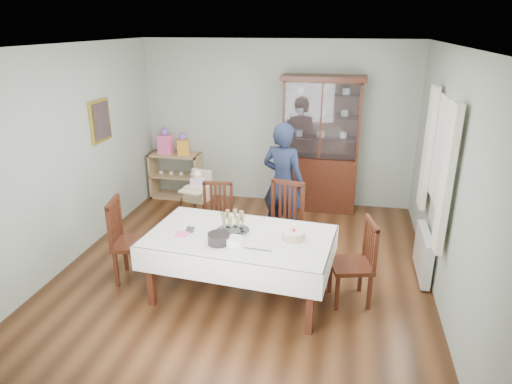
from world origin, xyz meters
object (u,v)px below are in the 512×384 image
(chair_end_left, at_px, (134,256))
(birthday_cake, at_px, (294,236))
(chair_far_right, at_px, (282,239))
(dining_table, at_px, (240,266))
(gift_bag_orange, at_px, (183,145))
(chair_far_left, at_px, (217,232))
(champagne_tray, at_px, (233,226))
(high_chair, at_px, (199,208))
(gift_bag_pink, at_px, (165,142))
(china_cabinet, at_px, (321,143))
(woman, at_px, (283,183))
(chair_end_right, at_px, (351,278))
(sideboard, at_px, (176,175))

(chair_end_left, xyz_separation_m, birthday_cake, (1.93, -0.13, 0.51))
(birthday_cake, bearing_deg, chair_far_right, 105.38)
(dining_table, bearing_deg, gift_bag_orange, 120.50)
(dining_table, distance_m, chair_far_left, 1.14)
(chair_end_left, relative_size, birthday_cake, 3.52)
(chair_end_left, relative_size, champagne_tray, 2.75)
(high_chair, distance_m, gift_bag_pink, 1.75)
(china_cabinet, height_order, chair_far_left, china_cabinet)
(dining_table, xyz_separation_m, gift_bag_orange, (-1.67, 2.83, 0.58))
(chair_far_left, relative_size, woman, 0.55)
(chair_far_left, xyz_separation_m, champagne_tray, (0.46, -0.92, 0.55))
(chair_far_left, xyz_separation_m, birthday_cake, (1.15, -1.00, 0.53))
(high_chair, bearing_deg, champagne_tray, -43.88)
(birthday_cake, bearing_deg, china_cabinet, 88.41)
(chair_end_right, xyz_separation_m, gift_bag_pink, (-3.21, 2.68, 0.71))
(china_cabinet, distance_m, gift_bag_pink, 2.66)
(chair_end_left, height_order, woman, woman)
(china_cabinet, xyz_separation_m, chair_far_left, (-1.22, -1.84, -0.84))
(high_chair, xyz_separation_m, birthday_cake, (1.57, -1.55, 0.44))
(chair_far_left, height_order, woman, woman)
(sideboard, xyz_separation_m, high_chair, (0.85, -1.31, -0.02))
(sideboard, distance_m, chair_end_right, 4.08)
(china_cabinet, xyz_separation_m, high_chair, (-1.65, -1.29, -0.75))
(chair_far_left, xyz_separation_m, chair_end_left, (-0.78, -0.87, 0.02))
(birthday_cake, distance_m, gift_bag_orange, 3.63)
(chair_far_left, distance_m, gift_bag_pink, 2.44)
(chair_far_left, height_order, chair_end_left, chair_end_left)
(sideboard, relative_size, gift_bag_orange, 2.49)
(high_chair, bearing_deg, sideboard, 137.69)
(chair_far_left, bearing_deg, chair_end_left, -138.68)
(dining_table, relative_size, chair_end_right, 2.19)
(dining_table, bearing_deg, woman, 80.76)
(woman, bearing_deg, chair_end_right, 144.53)
(chair_far_right, bearing_deg, gift_bag_orange, 148.54)
(champagne_tray, bearing_deg, chair_far_left, 116.74)
(china_cabinet, relative_size, champagne_tray, 5.91)
(birthday_cake, bearing_deg, sideboard, 130.27)
(chair_far_right, height_order, woman, woman)
(china_cabinet, bearing_deg, chair_end_left, -126.58)
(woman, bearing_deg, chair_end_left, 61.36)
(sideboard, relative_size, birthday_cake, 3.13)
(champagne_tray, bearing_deg, birthday_cake, -6.46)
(dining_table, bearing_deg, chair_end_right, 7.28)
(sideboard, height_order, gift_bag_pink, gift_bag_pink)
(chair_far_left, relative_size, chair_far_right, 0.90)
(sideboard, bearing_deg, woman, -32.03)
(chair_end_right, height_order, high_chair, high_chair)
(chair_end_right, distance_m, gift_bag_orange, 4.00)
(high_chair, distance_m, birthday_cake, 2.25)
(sideboard, bearing_deg, champagne_tray, -57.97)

